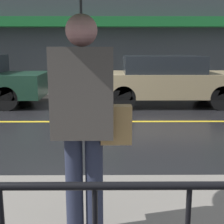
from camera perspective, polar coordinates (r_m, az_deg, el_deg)
ground_plane at (r=7.27m, az=-8.84°, el=-1.77°), size 80.00×80.00×0.00m
sidewalk_far at (r=11.40m, az=-5.79°, el=3.51°), size 28.00×1.69×0.14m
lane_marking at (r=7.27m, az=-8.84°, el=-1.74°), size 25.20×0.12×0.01m
building_storefront at (r=12.26m, az=-5.59°, el=14.46°), size 28.00×0.85×4.51m
pedestrian at (r=2.36m, az=-5.51°, el=15.66°), size 1.04×1.04×2.19m
car_tan at (r=9.37m, az=9.87°, el=5.83°), size 4.31×1.85×1.45m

